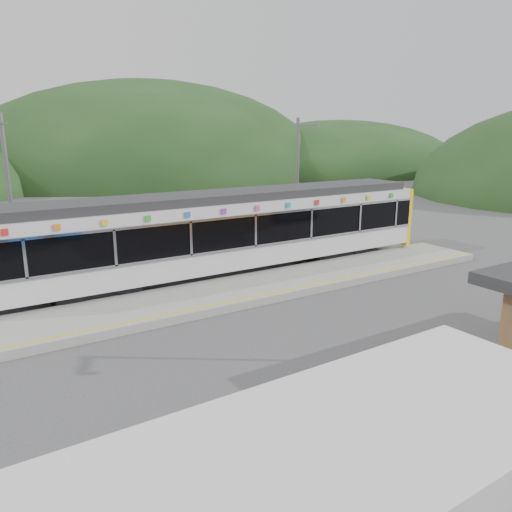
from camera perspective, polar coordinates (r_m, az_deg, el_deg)
ground at (r=17.19m, az=2.91°, el=-7.52°), size 120.00×120.00×0.00m
hills at (r=24.78m, az=7.61°, el=-0.81°), size 146.00×149.00×26.00m
platform at (r=19.76m, az=-2.60°, el=-4.13°), size 26.00×3.20×0.30m
yellow_line at (r=18.65m, az=-0.62°, el=-4.74°), size 26.00×0.10×0.01m
train at (r=22.18m, az=-3.17°, el=3.01°), size 20.44×3.01×3.74m
catenary_mast_west at (r=21.87m, az=-26.23°, el=5.63°), size 0.18×1.80×7.00m
catenary_mast_east at (r=27.15m, az=4.74°, el=8.41°), size 0.18×1.80×7.00m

